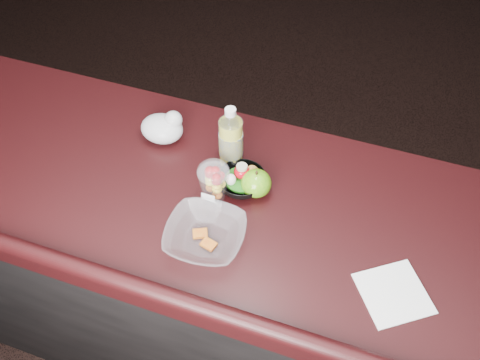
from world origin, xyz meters
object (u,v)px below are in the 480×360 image
at_px(lemonade_bottle, 231,142).
at_px(green_apple, 256,183).
at_px(snack_bowl, 241,181).
at_px(takeout_bowl, 205,235).
at_px(fruit_cup, 214,181).

relative_size(lemonade_bottle, green_apple, 2.38).
height_order(snack_bowl, takeout_bowl, snack_bowl).
bearing_deg(lemonade_bottle, green_apple, -38.76).
distance_m(lemonade_bottle, takeout_bowl, 0.30).
bearing_deg(takeout_bowl, fruit_cup, 102.32).
bearing_deg(fruit_cup, green_apple, 25.42).
height_order(fruit_cup, snack_bowl, fruit_cup).
bearing_deg(fruit_cup, snack_bowl, 43.68).
relative_size(fruit_cup, takeout_bowl, 0.57).
height_order(fruit_cup, takeout_bowl, fruit_cup).
height_order(fruit_cup, green_apple, fruit_cup).
relative_size(snack_bowl, takeout_bowl, 0.66).
height_order(lemonade_bottle, fruit_cup, lemonade_bottle).
bearing_deg(takeout_bowl, lemonade_bottle, 96.29).
xyz_separation_m(lemonade_bottle, takeout_bowl, (0.03, -0.29, -0.07)).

